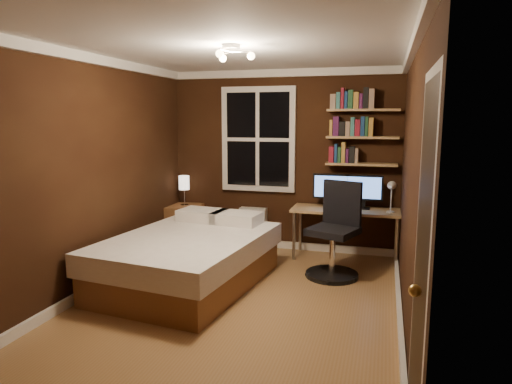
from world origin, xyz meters
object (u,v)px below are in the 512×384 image
(nightstand, at_px, (185,225))
(monitor_right, at_px, (364,192))
(bed, at_px, (189,258))
(bedside_lamp, at_px, (184,191))
(desk, at_px, (346,214))
(desk_lamp, at_px, (391,197))
(radiator, at_px, (253,228))
(office_chair, at_px, (335,240))
(monitor_left, at_px, (331,191))

(nightstand, relative_size, monitor_right, 1.24)
(bed, bearing_deg, monitor_right, 46.43)
(bedside_lamp, relative_size, desk, 0.31)
(monitor_right, xyz_separation_m, desk_lamp, (0.34, -0.24, -0.00))
(radiator, bearing_deg, bed, -99.84)
(office_chair, bearing_deg, nightstand, -177.51)
(radiator, height_order, office_chair, office_chair)
(radiator, height_order, desk, desk)
(bedside_lamp, bearing_deg, bed, -63.83)
(desk, xyz_separation_m, desk_lamp, (0.55, -0.17, 0.28))
(desk_lamp, bearing_deg, monitor_left, 162.98)
(radiator, bearing_deg, monitor_right, -3.97)
(nightstand, distance_m, monitor_right, 2.60)
(bed, distance_m, bedside_lamp, 1.71)
(monitor_left, relative_size, desk_lamp, 1.09)
(nightstand, xyz_separation_m, desk, (2.32, -0.03, 0.31))
(monitor_left, relative_size, office_chair, 0.43)
(office_chair, bearing_deg, monitor_left, 121.63)
(monitor_left, bearing_deg, desk_lamp, -17.02)
(radiator, height_order, monitor_right, monitor_right)
(bed, height_order, monitor_left, monitor_left)
(bedside_lamp, height_order, monitor_left, monitor_left)
(nightstand, distance_m, desk_lamp, 2.94)
(radiator, bearing_deg, nightstand, -171.65)
(radiator, bearing_deg, desk_lamp, -10.34)
(office_chair, bearing_deg, bedside_lamp, -177.51)
(radiator, distance_m, monitor_left, 1.26)
(nightstand, distance_m, radiator, 1.01)
(bed, relative_size, monitor_left, 4.61)
(desk_lamp, bearing_deg, radiator, 169.66)
(bed, distance_m, radiator, 1.63)
(desk, xyz_separation_m, monitor_left, (-0.22, 0.07, 0.29))
(nightstand, relative_size, radiator, 1.02)
(nightstand, bearing_deg, radiator, 0.11)
(office_chair, bearing_deg, desk_lamp, 61.73)
(desk, distance_m, monitor_right, 0.37)
(nightstand, bearing_deg, bedside_lamp, 0.00)
(desk, relative_size, desk_lamp, 3.21)
(bedside_lamp, distance_m, office_chair, 2.40)
(desk_lamp, bearing_deg, nightstand, 176.10)
(office_chair, bearing_deg, radiator, 165.49)
(nightstand, height_order, monitor_left, monitor_left)
(desk, bearing_deg, radiator, 172.36)
(monitor_right, bearing_deg, desk_lamp, -34.89)
(monitor_right, xyz_separation_m, office_chair, (-0.28, -0.78, -0.46))
(desk_lamp, distance_m, office_chair, 0.94)
(desk_lamp, bearing_deg, bed, -149.56)
(monitor_left, distance_m, monitor_right, 0.43)
(nightstand, distance_m, desk, 2.34)
(bed, relative_size, bedside_lamp, 5.08)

